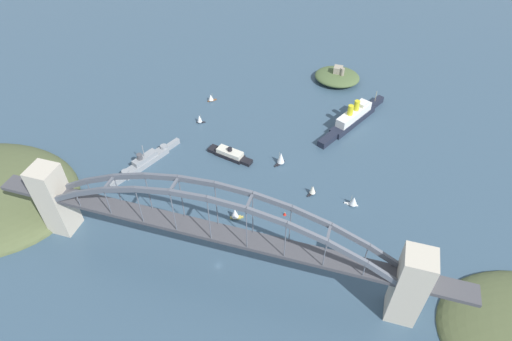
{
  "coord_description": "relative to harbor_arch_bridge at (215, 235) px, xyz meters",
  "views": [
    {
      "loc": [
        65.12,
        -137.46,
        217.57
      ],
      "look_at": [
        0.0,
        78.93,
        8.0
      ],
      "focal_mm": 30.07,
      "sensor_mm": 36.0,
      "label": 1
    }
  ],
  "objects": [
    {
      "name": "small_boat_4",
      "position": [
        -2.34,
        38.7,
        -24.35
      ],
      "size": [
        8.76,
        6.27,
        9.8
      ],
      "color": "gold",
      "rests_on": "ground"
    },
    {
      "name": "small_boat_5",
      "position": [
        13.11,
        100.2,
        -23.34
      ],
      "size": [
        7.83,
        9.48,
        11.9
      ],
      "color": "black",
      "rests_on": "ground"
    },
    {
      "name": "small_boat_1",
      "position": [
        -68.19,
        164.37,
        -25.31
      ],
      "size": [
        7.61,
        7.03,
        7.65
      ],
      "color": "brown",
      "rests_on": "ground"
    },
    {
      "name": "small_boat_0",
      "position": [
        -65.39,
        130.83,
        -24.77
      ],
      "size": [
        7.45,
        5.34,
        8.74
      ],
      "color": "black",
      "rests_on": "ground"
    },
    {
      "name": "fort_island_mid_harbor",
      "position": [
        35.31,
        231.58,
        -24.01
      ],
      "size": [
        42.67,
        38.5,
        16.0
      ],
      "color": "#4C6038",
      "rests_on": "ground"
    },
    {
      "name": "naval_cruiser",
      "position": [
        -84.58,
        69.31,
        -25.47
      ],
      "size": [
        28.94,
        63.77,
        18.21
      ],
      "color": "gray",
      "rests_on": "ground"
    },
    {
      "name": "small_boat_2",
      "position": [
        71.2,
        72.81,
        -24.72
      ],
      "size": [
        9.6,
        5.45,
        8.83
      ],
      "color": "silver",
      "rests_on": "ground"
    },
    {
      "name": "small_boat_3",
      "position": [
        42.41,
        75.46,
        -24.81
      ],
      "size": [
        6.2,
        7.48,
        8.61
      ],
      "color": "black",
      "rests_on": "ground"
    },
    {
      "name": "ground_plane",
      "position": [
        0.0,
        -0.0,
        -28.87
      ],
      "size": [
        1400.0,
        1400.0,
        0.0
      ],
      "primitive_type": "plane",
      "color": "#385166"
    },
    {
      "name": "channel_marker_buoy",
      "position": [
        28.65,
        50.7,
        -27.75
      ],
      "size": [
        2.2,
        2.2,
        2.75
      ],
      "color": "red",
      "rests_on": "ground"
    },
    {
      "name": "harbor_arch_bridge",
      "position": [
        0.0,
        0.0,
        0.0
      ],
      "size": [
        274.94,
        15.43,
        65.52
      ],
      "color": "beige",
      "rests_on": "ground"
    },
    {
      "name": "ocean_liner",
      "position": [
        58.58,
        167.48,
        -22.97
      ],
      "size": [
        45.67,
        84.11,
        21.11
      ],
      "color": "#1E2333",
      "rests_on": "ground"
    },
    {
      "name": "harbor_ferry_steamer",
      "position": [
        -26.39,
        96.35,
        -26.09
      ],
      "size": [
        37.88,
        15.1,
        8.78
      ],
      "color": "black",
      "rests_on": "ground"
    }
  ]
}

